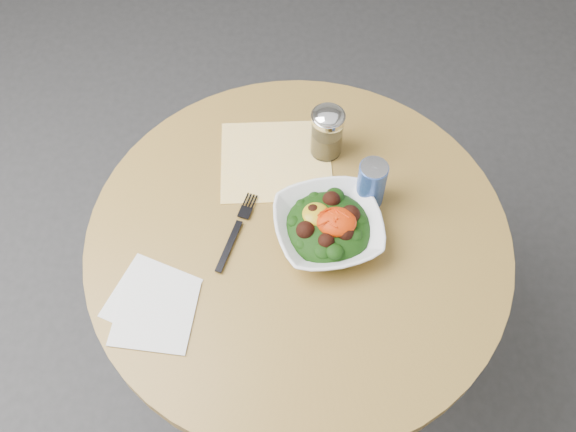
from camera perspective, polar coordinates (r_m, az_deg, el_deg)
The scene contains 8 objects.
ground at distance 2.03m, azimuth 0.64°, elevation -12.60°, with size 6.00×6.00×0.00m, color #313033.
table at distance 1.53m, azimuth 0.83°, elevation -5.55°, with size 0.90×0.90×0.75m.
cloth_napkin at distance 1.46m, azimuth -1.07°, elevation 4.94°, with size 0.25×0.23×0.00m, color #EBA30C.
paper_napkins at distance 1.30m, azimuth -11.90°, elevation -7.80°, with size 0.20×0.22×0.00m.
salad_bowl at distance 1.33m, azimuth 3.60°, elevation -0.95°, with size 0.27×0.27×0.08m.
fork at distance 1.36m, azimuth -4.55°, elevation -1.17°, with size 0.08×0.20×0.00m.
spice_shaker at distance 1.43m, azimuth 3.49°, elevation 7.45°, with size 0.07×0.07×0.13m.
beverage_can at distance 1.37m, azimuth 7.42°, elevation 2.89°, with size 0.06×0.06×0.12m.
Camera 1 is at (-0.01, -0.69, 1.91)m, focal length 40.00 mm.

